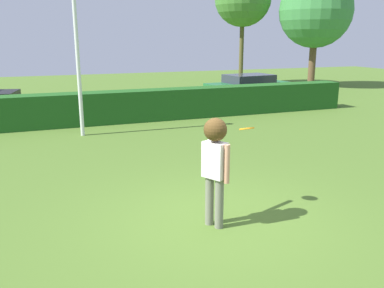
{
  "coord_description": "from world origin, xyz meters",
  "views": [
    {
      "loc": [
        -2.76,
        -5.88,
        3.01
      ],
      "look_at": [
        -0.15,
        0.84,
        1.15
      ],
      "focal_mm": 38.83,
      "sensor_mm": 36.0,
      "label": 1
    }
  ],
  "objects_px": {
    "willow_tree": "(316,11)",
    "frisbee": "(247,129)",
    "person": "(215,157)",
    "parked_car_green": "(249,86)",
    "lamppost": "(76,36)"
  },
  "relations": [
    {
      "from": "person",
      "to": "lamppost",
      "type": "xyz_separation_m",
      "value": [
        -1.21,
        7.44,
        1.86
      ]
    },
    {
      "from": "lamppost",
      "to": "willow_tree",
      "type": "height_order",
      "value": "willow_tree"
    },
    {
      "from": "frisbee",
      "to": "person",
      "type": "bearing_deg",
      "value": -150.51
    },
    {
      "from": "frisbee",
      "to": "willow_tree",
      "type": "distance_m",
      "value": 20.23
    },
    {
      "from": "person",
      "to": "frisbee",
      "type": "relative_size",
      "value": 6.81
    },
    {
      "from": "willow_tree",
      "to": "frisbee",
      "type": "bearing_deg",
      "value": -130.05
    },
    {
      "from": "person",
      "to": "willow_tree",
      "type": "height_order",
      "value": "willow_tree"
    },
    {
      "from": "parked_car_green",
      "to": "willow_tree",
      "type": "relative_size",
      "value": 0.65
    },
    {
      "from": "person",
      "to": "willow_tree",
      "type": "bearing_deg",
      "value": 49.08
    },
    {
      "from": "frisbee",
      "to": "parked_car_green",
      "type": "height_order",
      "value": "frisbee"
    },
    {
      "from": "person",
      "to": "willow_tree",
      "type": "relative_size",
      "value": 0.27
    },
    {
      "from": "frisbee",
      "to": "willow_tree",
      "type": "relative_size",
      "value": 0.04
    },
    {
      "from": "lamppost",
      "to": "parked_car_green",
      "type": "bearing_deg",
      "value": 29.57
    },
    {
      "from": "parked_car_green",
      "to": "willow_tree",
      "type": "bearing_deg",
      "value": 28.71
    },
    {
      "from": "person",
      "to": "lamppost",
      "type": "bearing_deg",
      "value": 99.25
    }
  ]
}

